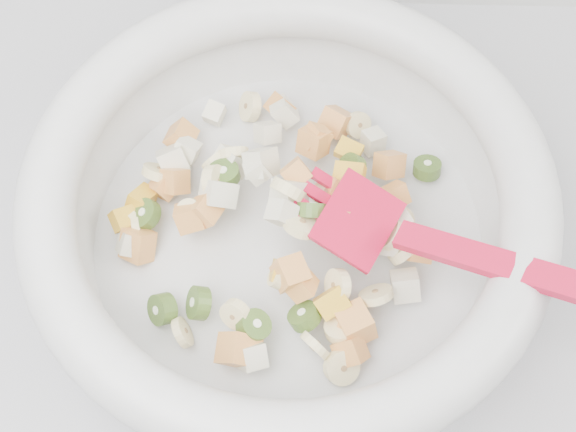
{
  "coord_description": "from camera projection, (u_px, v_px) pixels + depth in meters",
  "views": [
    {
      "loc": [
        -0.11,
        1.16,
        1.5
      ],
      "look_at": [
        -0.12,
        1.46,
        0.95
      ],
      "focal_mm": 50.0,
      "sensor_mm": 36.0,
      "label": 1
    }
  ],
  "objects": [
    {
      "name": "counter",
      "position": [
        376.0,
        406.0,
        1.05
      ],
      "size": [
        2.0,
        0.6,
        0.9
      ],
      "primitive_type": "cube",
      "color": "gray",
      "rests_on": "ground"
    },
    {
      "name": "mixing_bowl",
      "position": [
        288.0,
        208.0,
        0.61
      ],
      "size": [
        0.47,
        0.4,
        0.14
      ],
      "color": "beige",
      "rests_on": "counter"
    }
  ]
}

